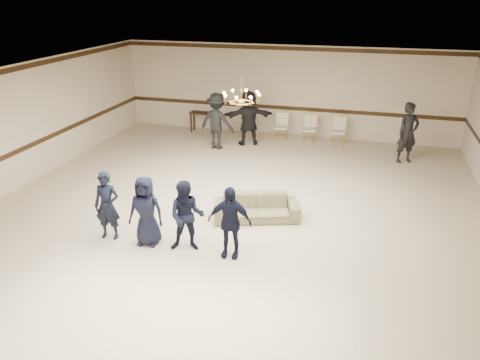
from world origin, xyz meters
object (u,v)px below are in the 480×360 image
object	(u,v)px
console_table	(203,122)
banquet_chair_right	(339,131)
adult_mid	(249,118)
adult_right	(408,133)
banquet_chair_mid	(309,129)
boy_a	(107,206)
settee	(256,207)
boy_c	(187,216)
adult_left	(217,121)
chandelier	(241,88)
banquet_chair_left	(281,127)
boy_d	(230,222)
boy_b	(146,211)

from	to	relation	value
console_table	banquet_chair_right	bearing A→B (deg)	-0.09
adult_mid	banquet_chair_right	xyz separation A→B (m)	(2.99, 0.74, -0.45)
adult_right	banquet_chair_mid	size ratio (longest dim) A/B	1.95
boy_a	settee	xyz separation A→B (m)	(2.84, 1.70, -0.47)
boy_c	adult_left	xyz separation A→B (m)	(-1.44, 6.32, 0.18)
adult_mid	banquet_chair_mid	bearing A→B (deg)	177.40
banquet_chair_mid	console_table	world-z (taller)	banquet_chair_mid
settee	console_table	bearing A→B (deg)	101.33
chandelier	boy_a	size ratio (longest dim) A/B	0.62
console_table	chandelier	bearing A→B (deg)	-59.05
adult_left	adult_right	bearing A→B (deg)	-166.25
settee	adult_right	distance (m)	6.09
console_table	banquet_chair_left	bearing A→B (deg)	-1.61
boy_a	settee	world-z (taller)	boy_a
adult_left	banquet_chair_left	size ratio (longest dim) A/B	1.95
boy_d	adult_left	bearing A→B (deg)	107.04
boy_a	banquet_chair_mid	xyz separation A→B (m)	(3.25, 7.76, -0.27)
boy_b	adult_mid	world-z (taller)	adult_mid
chandelier	console_table	distance (m)	6.74
settee	chandelier	bearing A→B (deg)	108.19
boy_c	settee	xyz separation A→B (m)	(1.04, 1.70, -0.47)
boy_a	boy_d	world-z (taller)	same
settee	banquet_chair_right	world-z (taller)	banquet_chair_right
boy_c	adult_left	world-z (taller)	adult_left
adult_mid	console_table	world-z (taller)	adult_mid
boy_c	adult_mid	size ratio (longest dim) A/B	0.81
boy_d	adult_right	xyz separation A→B (m)	(3.66, 6.62, 0.18)
boy_b	adult_right	size ratio (longest dim) A/B	0.81
boy_d	adult_mid	size ratio (longest dim) A/B	0.81
banquet_chair_right	console_table	distance (m)	5.00
chandelier	settee	size ratio (longest dim) A/B	0.48
boy_d	banquet_chair_right	xyz separation A→B (m)	(1.55, 7.76, -0.27)
boy_c	banquet_chair_mid	size ratio (longest dim) A/B	1.57
boy_b	boy_c	size ratio (longest dim) A/B	1.00
settee	adult_right	bearing A→B (deg)	35.94
settee	adult_mid	xyz separation A→B (m)	(-1.58, 5.32, 0.64)
boy_a	settee	bearing A→B (deg)	24.02
boy_d	console_table	world-z (taller)	boy_d
boy_d	adult_mid	distance (m)	7.17
adult_right	banquet_chair_mid	bearing A→B (deg)	129.25
boy_c	settee	bearing A→B (deg)	45.28
boy_b	adult_left	distance (m)	6.35
boy_a	console_table	size ratio (longest dim) A/B	1.66
adult_mid	adult_left	bearing A→B (deg)	14.79
chandelier	banquet_chair_mid	distance (m)	5.89
banquet_chair_right	boy_c	bearing A→B (deg)	-106.14
adult_right	banquet_chair_right	bearing A→B (deg)	120.99
settee	console_table	xyz separation A→B (m)	(-3.59, 6.27, 0.09)
chandelier	console_table	size ratio (longest dim) A/B	1.04
settee	adult_left	world-z (taller)	adult_left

